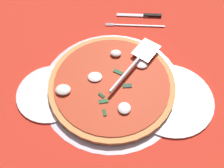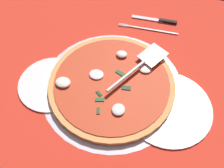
% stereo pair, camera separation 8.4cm
% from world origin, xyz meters
% --- Properties ---
extents(ground_plane, '(1.10, 1.10, 0.01)m').
position_xyz_m(ground_plane, '(0.00, 0.00, -0.00)').
color(ground_plane, red).
extents(pizza_pan, '(0.44, 0.44, 0.01)m').
position_xyz_m(pizza_pan, '(0.00, 0.05, 0.00)').
color(pizza_pan, silver).
rests_on(pizza_pan, ground_plane).
extents(dinner_plate_left, '(0.21, 0.21, 0.01)m').
position_xyz_m(dinner_plate_left, '(-0.19, 0.01, 0.01)').
color(dinner_plate_left, white).
rests_on(dinner_plate_left, ground_plane).
extents(dinner_plate_right, '(0.26, 0.26, 0.01)m').
position_xyz_m(dinner_plate_right, '(0.18, 0.01, 0.01)').
color(dinner_plate_right, white).
rests_on(dinner_plate_right, ground_plane).
extents(pizza, '(0.39, 0.39, 0.03)m').
position_xyz_m(pizza, '(-0.00, 0.05, 0.02)').
color(pizza, '#DF9450').
rests_on(pizza, pizza_pan).
extents(pizza_server, '(0.17, 0.23, 0.01)m').
position_xyz_m(pizza_server, '(0.07, 0.12, 0.04)').
color(pizza_server, silver).
rests_on(pizza_server, pizza).
extents(place_setting_far, '(0.22, 0.12, 0.01)m').
position_xyz_m(place_setting_far, '(0.09, 0.35, 0.00)').
color(place_setting_far, white).
rests_on(place_setting_far, ground_plane).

